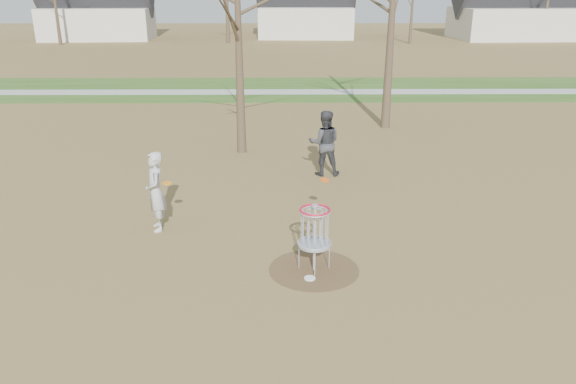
# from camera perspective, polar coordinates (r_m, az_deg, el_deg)

# --- Properties ---
(ground) EXTENTS (160.00, 160.00, 0.00)m
(ground) POSITION_cam_1_polar(r_m,az_deg,el_deg) (11.28, 2.65, -7.89)
(ground) COLOR brown
(ground) RESTS_ON ground
(green_band) EXTENTS (160.00, 8.00, 0.01)m
(green_band) POSITION_cam_1_polar(r_m,az_deg,el_deg) (31.39, 0.55, 10.45)
(green_band) COLOR #2D5119
(green_band) RESTS_ON ground
(footpath) EXTENTS (160.00, 1.50, 0.01)m
(footpath) POSITION_cam_1_polar(r_m,az_deg,el_deg) (30.41, 0.59, 10.15)
(footpath) COLOR #9E9E99
(footpath) RESTS_ON green_band
(dirt_circle) EXTENTS (1.80, 1.80, 0.01)m
(dirt_circle) POSITION_cam_1_polar(r_m,az_deg,el_deg) (11.28, 2.65, -7.87)
(dirt_circle) COLOR #47331E
(dirt_circle) RESTS_ON ground
(player_standing) EXTENTS (0.62, 0.77, 1.85)m
(player_standing) POSITION_cam_1_polar(r_m,az_deg,el_deg) (13.06, -13.29, 0.03)
(player_standing) COLOR #B9B9B9
(player_standing) RESTS_ON ground
(player_throwing) EXTENTS (0.95, 0.74, 1.94)m
(player_throwing) POSITION_cam_1_polar(r_m,az_deg,el_deg) (16.59, 3.73, 4.98)
(player_throwing) COLOR #343539
(player_throwing) RESTS_ON ground
(disc_grounded) EXTENTS (0.22, 0.22, 0.02)m
(disc_grounded) POSITION_cam_1_polar(r_m,az_deg,el_deg) (10.93, 2.23, -8.74)
(disc_grounded) COLOR white
(disc_grounded) RESTS_ON dirt_circle
(discs_in_play) EXTENTS (3.77, 0.48, 0.08)m
(discs_in_play) POSITION_cam_1_polar(r_m,az_deg,el_deg) (12.70, -3.82, 1.08)
(discs_in_play) COLOR #EE580C
(discs_in_play) RESTS_ON ground
(disc_golf_basket) EXTENTS (0.64, 0.64, 1.35)m
(disc_golf_basket) POSITION_cam_1_polar(r_m,az_deg,el_deg) (10.88, 2.72, -3.63)
(disc_golf_basket) COLOR #9EA3AD
(disc_golf_basket) RESTS_ON ground
(houses_row) EXTENTS (56.51, 10.01, 7.26)m
(houses_row) POSITION_cam_1_polar(r_m,az_deg,el_deg) (62.72, 4.13, 18.48)
(houses_row) COLOR silver
(houses_row) RESTS_ON ground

